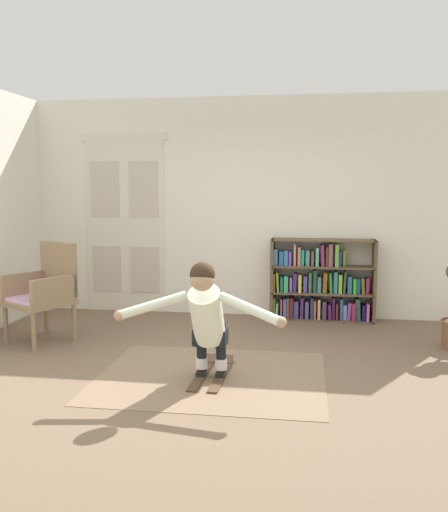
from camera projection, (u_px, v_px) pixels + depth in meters
name	position (u px, v px, depth m)	size (l,w,h in m)	color
ground_plane	(220.00, 378.00, 4.99)	(7.20, 7.20, 0.00)	brown
back_wall	(250.00, 207.00, 7.36)	(6.00, 0.10, 2.90)	silver
double_door	(125.00, 223.00, 7.59)	(1.22, 0.05, 2.45)	silver
rug	(211.00, 376.00, 5.03)	(2.05, 1.71, 0.01)	#846B53
bookshelf	(320.00, 284.00, 7.14)	(1.34, 0.30, 1.06)	brown
wicker_chair	(45.00, 290.00, 6.14)	(0.81, 0.81, 1.10)	#8D7354
skis_pair	(212.00, 373.00, 5.06)	(0.29, 0.88, 0.07)	brown
person_skier	(206.00, 314.00, 4.75)	(1.42, 0.68, 1.03)	white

